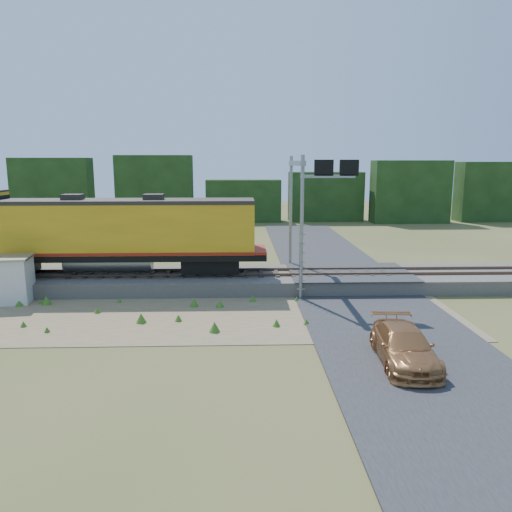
{
  "coord_description": "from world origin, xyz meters",
  "views": [
    {
      "loc": [
        0.55,
        -22.32,
        7.19
      ],
      "look_at": [
        1.41,
        3.0,
        2.4
      ],
      "focal_mm": 35.0,
      "sensor_mm": 36.0,
      "label": 1
    }
  ],
  "objects_px": {
    "locomotive": "(102,232)",
    "shed": "(11,279)",
    "signal_gantry": "(305,191)",
    "car": "(404,346)"
  },
  "relations": [
    {
      "from": "shed",
      "to": "signal_gantry",
      "type": "distance_m",
      "value": 16.17
    },
    {
      "from": "shed",
      "to": "car",
      "type": "bearing_deg",
      "value": -33.99
    },
    {
      "from": "locomotive",
      "to": "shed",
      "type": "bearing_deg",
      "value": -144.71
    },
    {
      "from": "locomotive",
      "to": "signal_gantry",
      "type": "relative_size",
      "value": 2.39
    },
    {
      "from": "car",
      "to": "locomotive",
      "type": "bearing_deg",
      "value": 143.84
    },
    {
      "from": "locomotive",
      "to": "car",
      "type": "distance_m",
      "value": 18.06
    },
    {
      "from": "shed",
      "to": "car",
      "type": "relative_size",
      "value": 0.53
    },
    {
      "from": "locomotive",
      "to": "signal_gantry",
      "type": "distance_m",
      "value": 11.66
    },
    {
      "from": "signal_gantry",
      "to": "car",
      "type": "bearing_deg",
      "value": -78.1
    },
    {
      "from": "locomotive",
      "to": "car",
      "type": "bearing_deg",
      "value": -40.06
    }
  ]
}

